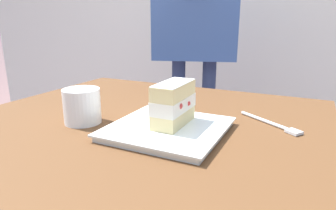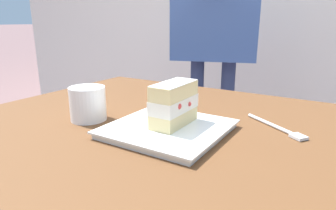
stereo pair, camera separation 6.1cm
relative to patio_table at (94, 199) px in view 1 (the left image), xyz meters
The scene contains 6 objects.
patio_table is the anchor object (origin of this frame).
dessert_plate 0.20m from the patio_table, 144.41° to the left, with size 0.23×0.23×0.02m.
cake_slice 0.25m from the patio_table, 145.60° to the left, with size 0.12×0.06×0.09m.
dessert_fork 0.42m from the patio_table, 133.85° to the left, with size 0.11×0.15×0.01m.
coffee_cup 0.21m from the patio_table, 134.14° to the right, with size 0.08×0.08×0.08m.
diner_person 1.10m from the patio_table, 169.81° to the right, with size 0.57×0.44×1.49m.
Camera 1 is at (0.39, 0.35, 0.94)m, focal length 31.43 mm.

